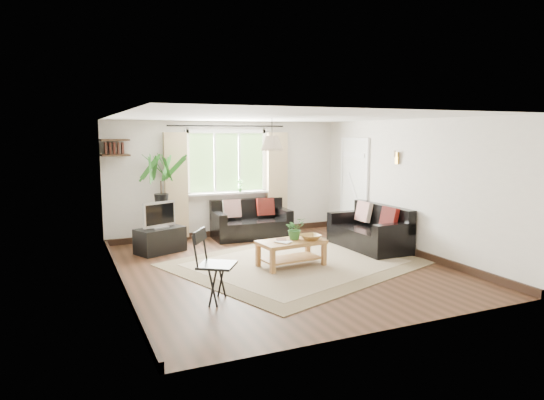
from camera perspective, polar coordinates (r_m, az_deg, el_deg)
name	(u,v)px	position (r m, az deg, el deg)	size (l,w,h in m)	color
floor	(282,267)	(7.91, 1.18, -7.92)	(5.50, 5.50, 0.00)	black
ceiling	(282,117)	(7.61, 1.24, 9.74)	(5.50, 5.50, 0.00)	white
wall_back	(227,179)	(10.21, -5.35, 2.48)	(5.00, 0.02, 2.40)	silver
wall_front	(391,223)	(5.33, 13.83, -2.63)	(5.00, 0.02, 2.40)	silver
wall_left	(118,203)	(6.99, -17.68, -0.32)	(0.02, 5.50, 2.40)	silver
wall_right	(409,187)	(9.01, 15.77, 1.51)	(0.02, 5.50, 2.40)	silver
rug	(296,263)	(8.13, 2.87, -7.41)	(3.66, 3.14, 0.02)	#BEB193
window	(227,162)	(10.15, -5.30, 4.43)	(2.50, 0.16, 2.16)	white
door	(354,188)	(10.37, 9.62, 1.38)	(0.06, 0.96, 2.06)	silver
corner_shelf	(115,148)	(9.45, -18.02, 5.89)	(0.50, 0.50, 0.34)	black
pendant_lamp	(272,139)	(7.97, 0.00, 7.14)	(0.36, 0.36, 0.54)	beige
wall_sconce	(396,156)	(9.16, 14.36, 5.04)	(0.12, 0.12, 0.28)	beige
sofa_back	(251,220)	(10.03, -2.44, -2.38)	(1.57, 0.79, 0.74)	black
sofa_right	(369,228)	(9.25, 11.29, -3.29)	(0.82, 1.64, 0.77)	black
coffee_table	(291,254)	(7.90, 2.27, -6.31)	(1.06, 0.58, 0.43)	brown
table_plant	(295,229)	(7.90, 2.69, -3.37)	(0.32, 0.28, 0.36)	#2D6428
bowl	(310,237)	(7.93, 4.54, -4.38)	(0.33, 0.33, 0.08)	olive
book_a	(280,243)	(7.63, 0.92, -5.07)	(0.18, 0.24, 0.02)	silver
book_b	(276,240)	(7.84, 0.51, -4.71)	(0.16, 0.22, 0.02)	#563022
tv_stand	(160,240)	(9.05, -13.03, -4.62)	(0.84, 0.48, 0.45)	black
tv	(159,214)	(8.96, -13.12, -1.65)	(0.65, 0.22, 0.50)	#A5A5AA
palm_stand	(161,200)	(9.49, -12.87, 0.01)	(0.69, 0.69, 1.78)	black
folding_chair	(217,266)	(6.27, -6.48, -7.76)	(0.48, 0.48, 0.94)	black
sill_plant	(240,185)	(10.19, -3.79, 1.73)	(0.14, 0.10, 0.27)	#2D6023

